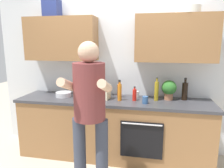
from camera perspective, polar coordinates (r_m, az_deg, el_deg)
The scene contains 16 objects.
ground_plane at distance 3.38m, azimuth 0.27°, elevation -19.14°, with size 12.00×12.00×0.00m, color #B2A893.
back_wall_unit at distance 3.20m, azimuth 1.22°, elevation 7.32°, with size 4.00×0.39×2.50m.
counter at distance 3.18m, azimuth 0.30°, elevation -12.11°, with size 2.84×0.67×0.90m.
person_standing at distance 2.24m, azimuth -6.22°, elevation -6.57°, with size 0.49×0.45×1.73m.
bottle_hotsauce at distance 2.97m, azimuth 6.25°, elevation -2.96°, with size 0.06×0.06×0.21m.
bottle_oil at distance 3.02m, azimuth 12.20°, elevation -1.85°, with size 0.06×0.06×0.33m.
bottle_juice at distance 2.95m, azimuth 2.13°, elevation -2.22°, with size 0.06×0.06×0.29m.
bottle_vinegar at distance 3.12m, azimuth 2.04°, elevation -1.72°, with size 0.06×0.06×0.27m.
bottle_wine at distance 3.21m, azimuth -6.08°, elevation -1.22°, with size 0.06×0.06×0.31m.
bottle_soy at distance 3.16m, azimuth 19.49°, elevation -1.81°, with size 0.08×0.08×0.33m.
cup_coffee at distance 3.16m, azimuth 6.76°, elevation -2.85°, with size 0.08×0.08×0.09m, color white.
cup_ceramic at distance 3.12m, azimuth -9.80°, elevation -3.07°, with size 0.07×0.07×0.10m, color #BF4C47.
cup_tea at distance 2.85m, azimuth 9.16°, elevation -4.38°, with size 0.08×0.08×0.10m, color #33598C.
mixing_bowl at distance 3.27m, azimuth -13.23°, elevation -2.81°, with size 0.24×0.24×0.07m, color silver.
potted_herb at distance 3.09m, azimuth 15.49°, elevation -1.27°, with size 0.21×0.21×0.29m.
grocery_bag_rice at distance 3.04m, azimuth -2.55°, elevation -2.17°, with size 0.20×0.16×0.22m, color beige.
Camera 1 is at (0.55, -2.87, 1.70)m, focal length 33.04 mm.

